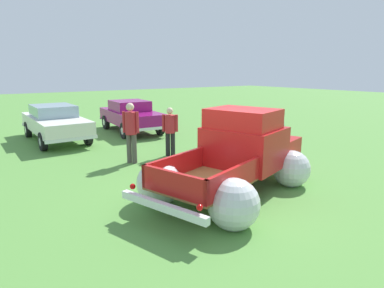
{
  "coord_description": "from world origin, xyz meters",
  "views": [
    {
      "loc": [
        -4.72,
        -5.35,
        2.78
      ],
      "look_at": [
        0.0,
        1.49,
        0.9
      ],
      "focal_mm": 30.44,
      "sensor_mm": 36.0,
      "label": 1
    }
  ],
  "objects_px": {
    "spectator_0": "(131,129)",
    "lane_cone_0": "(242,142)",
    "vintage_pickup_truck": "(238,159)",
    "spectator_1": "(170,129)",
    "show_car_0": "(55,122)",
    "lane_cone_1": "(233,145)",
    "show_car_1": "(131,115)"
  },
  "relations": [
    {
      "from": "spectator_0",
      "to": "lane_cone_0",
      "type": "xyz_separation_m",
      "value": [
        3.86,
        -0.79,
        -0.76
      ]
    },
    {
      "from": "vintage_pickup_truck",
      "to": "spectator_1",
      "type": "bearing_deg",
      "value": 67.81
    },
    {
      "from": "vintage_pickup_truck",
      "to": "spectator_1",
      "type": "height_order",
      "value": "vintage_pickup_truck"
    },
    {
      "from": "vintage_pickup_truck",
      "to": "show_car_0",
      "type": "height_order",
      "value": "vintage_pickup_truck"
    },
    {
      "from": "show_car_0",
      "to": "spectator_1",
      "type": "bearing_deg",
      "value": 27.71
    },
    {
      "from": "show_car_0",
      "to": "lane_cone_1",
      "type": "height_order",
      "value": "show_car_0"
    },
    {
      "from": "show_car_0",
      "to": "show_car_1",
      "type": "height_order",
      "value": "same"
    },
    {
      "from": "show_car_1",
      "to": "lane_cone_0",
      "type": "height_order",
      "value": "show_car_1"
    },
    {
      "from": "show_car_1",
      "to": "lane_cone_1",
      "type": "xyz_separation_m",
      "value": [
        1.09,
        -5.86,
        -0.47
      ]
    },
    {
      "from": "show_car_1",
      "to": "lane_cone_0",
      "type": "relative_size",
      "value": 6.91
    },
    {
      "from": "vintage_pickup_truck",
      "to": "lane_cone_1",
      "type": "xyz_separation_m",
      "value": [
        2.16,
        2.59,
        -0.45
      ]
    },
    {
      "from": "vintage_pickup_truck",
      "to": "lane_cone_1",
      "type": "bearing_deg",
      "value": 32.54
    },
    {
      "from": "show_car_1",
      "to": "lane_cone_1",
      "type": "bearing_deg",
      "value": 14.46
    },
    {
      "from": "vintage_pickup_truck",
      "to": "spectator_1",
      "type": "xyz_separation_m",
      "value": [
        0.29,
        3.6,
        0.16
      ]
    },
    {
      "from": "spectator_0",
      "to": "lane_cone_0",
      "type": "distance_m",
      "value": 4.01
    },
    {
      "from": "lane_cone_0",
      "to": "spectator_0",
      "type": "bearing_deg",
      "value": 168.5
    },
    {
      "from": "lane_cone_1",
      "to": "spectator_0",
      "type": "bearing_deg",
      "value": 163.86
    },
    {
      "from": "vintage_pickup_truck",
      "to": "spectator_0",
      "type": "xyz_separation_m",
      "value": [
        -1.12,
        3.54,
        0.31
      ]
    },
    {
      "from": "lane_cone_1",
      "to": "show_car_1",
      "type": "bearing_deg",
      "value": 100.55
    },
    {
      "from": "spectator_0",
      "to": "lane_cone_0",
      "type": "relative_size",
      "value": 2.93
    },
    {
      "from": "show_car_0",
      "to": "lane_cone_0",
      "type": "distance_m",
      "value": 7.51
    },
    {
      "from": "spectator_1",
      "to": "lane_cone_0",
      "type": "bearing_deg",
      "value": -66.56
    },
    {
      "from": "show_car_1",
      "to": "lane_cone_1",
      "type": "height_order",
      "value": "show_car_1"
    },
    {
      "from": "vintage_pickup_truck",
      "to": "lane_cone_0",
      "type": "distance_m",
      "value": 3.91
    },
    {
      "from": "show_car_1",
      "to": "spectator_1",
      "type": "bearing_deg",
      "value": -5.24
    },
    {
      "from": "spectator_1",
      "to": "lane_cone_1",
      "type": "xyz_separation_m",
      "value": [
        1.87,
        -1.01,
        -0.61
      ]
    },
    {
      "from": "vintage_pickup_truck",
      "to": "spectator_0",
      "type": "bearing_deg",
      "value": 89.99
    },
    {
      "from": "spectator_0",
      "to": "spectator_1",
      "type": "relative_size",
      "value": 1.14
    },
    {
      "from": "spectator_0",
      "to": "show_car_1",
      "type": "bearing_deg",
      "value": 23.83
    },
    {
      "from": "vintage_pickup_truck",
      "to": "spectator_1",
      "type": "relative_size",
      "value": 3.08
    },
    {
      "from": "spectator_1",
      "to": "show_car_1",
      "type": "bearing_deg",
      "value": 33.38
    },
    {
      "from": "show_car_0",
      "to": "lane_cone_1",
      "type": "relative_size",
      "value": 7.42
    }
  ]
}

